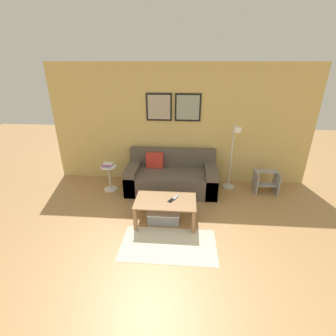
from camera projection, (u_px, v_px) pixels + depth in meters
name	position (u px, v px, depth m)	size (l,w,h in m)	color
ground_plane	(169.00, 292.00, 2.93)	(16.00, 16.00, 0.00)	tan
wall_back	(180.00, 125.00, 5.24)	(5.60, 0.09, 2.55)	#D6B76B
area_rug	(169.00, 245.00, 3.69)	(1.44, 0.80, 0.01)	beige
couch	(171.00, 177.00, 5.21)	(1.87, 0.93, 0.80)	brown
coffee_table	(166.00, 204.00, 4.08)	(1.02, 0.61, 0.43)	#997047
storage_bin	(164.00, 215.00, 4.22)	(0.55, 0.38, 0.21)	gray
floor_lamp	(233.00, 155.00, 4.95)	(0.26, 0.52, 1.43)	silver
side_table	(109.00, 176.00, 5.15)	(0.33, 0.33, 0.55)	white
book_stack	(108.00, 164.00, 5.07)	(0.25, 0.20, 0.07)	silver
remote_control	(175.00, 197.00, 4.12)	(0.04, 0.15, 0.02)	#99999E
cell_phone	(171.00, 200.00, 4.04)	(0.07, 0.14, 0.01)	black
step_stool	(266.00, 181.00, 5.11)	(0.47, 0.39, 0.45)	#99999E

